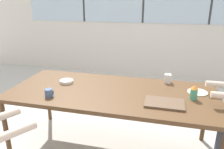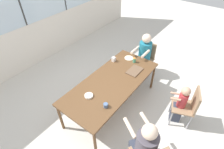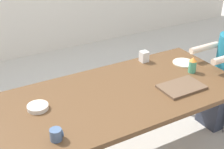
{
  "view_description": "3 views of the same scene",
  "coord_description": "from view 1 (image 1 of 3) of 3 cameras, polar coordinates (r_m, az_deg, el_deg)",
  "views": [
    {
      "loc": [
        0.51,
        -2.05,
        1.64
      ],
      "look_at": [
        0.0,
        0.0,
        0.91
      ],
      "focal_mm": 35.0,
      "sensor_mm": 36.0,
      "label": 1
    },
    {
      "loc": [
        -2.01,
        -1.51,
        3.05
      ],
      "look_at": [
        0.0,
        0.0,
        0.91
      ],
      "focal_mm": 28.0,
      "sensor_mm": 36.0,
      "label": 2
    },
    {
      "loc": [
        -1.02,
        -1.81,
        2.01
      ],
      "look_at": [
        0.0,
        0.0,
        0.91
      ],
      "focal_mm": 50.0,
      "sensor_mm": 36.0,
      "label": 3
    }
  ],
  "objects": [
    {
      "name": "ground_plane",
      "position": [
        2.68,
        0.0,
        -18.72
      ],
      "size": [
        16.0,
        16.0,
        0.0
      ],
      "primitive_type": "plane",
      "color": "beige"
    },
    {
      "name": "milk_carton_small",
      "position": [
        2.58,
        14.33,
        -1.02
      ],
      "size": [
        0.07,
        0.07,
        0.1
      ],
      "color": "silver",
      "rests_on": "dining_table"
    },
    {
      "name": "food_tray_dark",
      "position": [
        2.07,
        13.54,
        -7.28
      ],
      "size": [
        0.36,
        0.24,
        0.02
      ],
      "color": "brown",
      "rests_on": "dining_table"
    },
    {
      "name": "bowl_white_shallow",
      "position": [
        2.56,
        -11.8,
        -1.78
      ],
      "size": [
        0.15,
        0.15,
        0.03
      ],
      "color": "silver",
      "rests_on": "dining_table"
    },
    {
      "name": "dining_table",
      "position": [
        2.32,
        0.0,
        -5.33
      ],
      "size": [
        2.16,
        0.95,
        0.73
      ],
      "color": "brown",
      "rests_on": "ground_plane"
    },
    {
      "name": "plate_tortillas",
      "position": [
        2.42,
        21.43,
        -4.32
      ],
      "size": [
        0.2,
        0.2,
        0.01
      ],
      "color": "beige",
      "rests_on": "dining_table"
    },
    {
      "name": "coffee_mug",
      "position": [
        2.24,
        -16.16,
        -4.65
      ],
      "size": [
        0.08,
        0.08,
        0.08
      ],
      "color": "slate",
      "rests_on": "dining_table"
    },
    {
      "name": "wall_back_with_windows",
      "position": [
        4.79,
        8.18,
        16.3
      ],
      "size": [
        8.4,
        0.08,
        2.8
      ],
      "color": "silver",
      "rests_on": "ground_plane"
    },
    {
      "name": "sippy_cup",
      "position": [
        2.22,
        20.62,
        -4.36
      ],
      "size": [
        0.07,
        0.07,
        0.14
      ],
      "color": "#4CA57F",
      "rests_on": "dining_table"
    }
  ]
}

